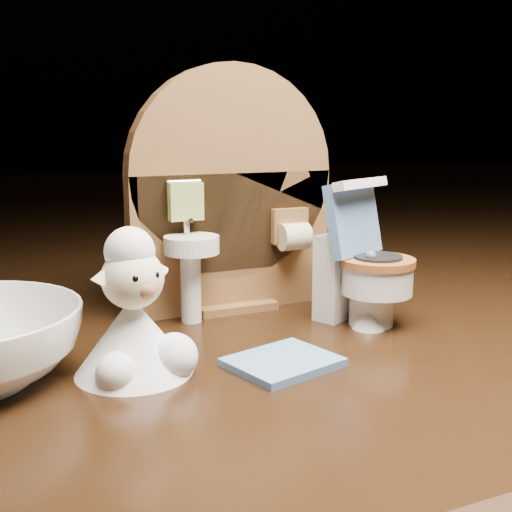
{
  "coord_description": "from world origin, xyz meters",
  "views": [
    {
      "loc": [
        -0.15,
        -0.3,
        0.12
      ],
      "look_at": [
        -0.01,
        0.0,
        0.05
      ],
      "focal_mm": 45.0,
      "sensor_mm": 36.0,
      "label": 1
    }
  ],
  "objects": [
    {
      "name": "backdrop_panel",
      "position": [
        -0.0,
        0.06,
        0.07
      ],
      "size": [
        0.13,
        0.05,
        0.15
      ],
      "color": "brown",
      "rests_on": "ground"
    },
    {
      "name": "toy_toilet",
      "position": [
        0.06,
        0.01,
        0.03
      ],
      "size": [
        0.05,
        0.06,
        0.08
      ],
      "rotation": [
        0.0,
        0.0,
        0.42
      ],
      "color": "white",
      "rests_on": "ground"
    },
    {
      "name": "bath_mat",
      "position": [
        -0.02,
        -0.04,
        0.0
      ],
      "size": [
        0.06,
        0.05,
        0.0
      ],
      "primitive_type": "cube",
      "rotation": [
        0.0,
        0.0,
        0.27
      ],
      "color": "#557FB4",
      "rests_on": "ground"
    },
    {
      "name": "toilet_brush",
      "position": [
        0.06,
        -0.01,
        0.01
      ],
      "size": [
        0.02,
        0.02,
        0.05
      ],
      "color": "white",
      "rests_on": "ground"
    },
    {
      "name": "plush_lamb",
      "position": [
        -0.08,
        -0.02,
        0.02
      ],
      "size": [
        0.06,
        0.06,
        0.07
      ],
      "rotation": [
        0.0,
        0.0,
        0.28
      ],
      "color": "white",
      "rests_on": "ground"
    }
  ]
}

